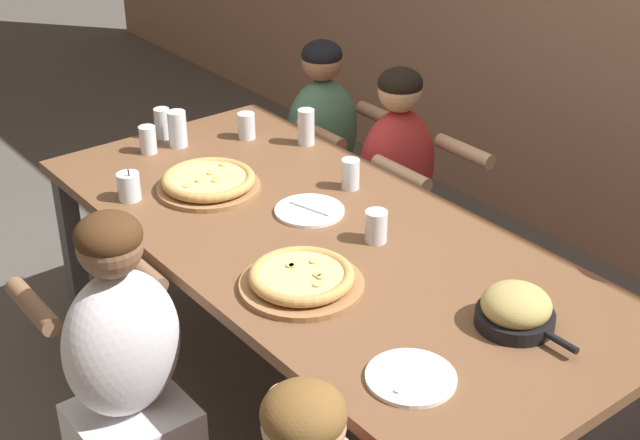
{
  "coord_description": "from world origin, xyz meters",
  "views": [
    {
      "loc": [
        2.0,
        -1.57,
        2.21
      ],
      "look_at": [
        0.0,
        0.0,
        0.85
      ],
      "focal_mm": 50.0,
      "sensor_mm": 36.0,
      "label": 1
    }
  ],
  "objects": [
    {
      "name": "ground_plane",
      "position": [
        0.0,
        0.0,
        0.0
      ],
      "size": [
        18.0,
        18.0,
        0.0
      ],
      "primitive_type": "plane",
      "color": "#514C47",
      "rests_on": "ground"
    },
    {
      "name": "dining_table",
      "position": [
        0.0,
        0.0,
        0.72
      ],
      "size": [
        2.21,
        1.0,
        0.8
      ],
      "color": "brown",
      "rests_on": "ground"
    },
    {
      "name": "pizza_board_main",
      "position": [
        -0.5,
        -0.11,
        0.83
      ],
      "size": [
        0.37,
        0.37,
        0.06
      ],
      "color": "#996B42",
      "rests_on": "dining_table"
    },
    {
      "name": "pizza_board_second",
      "position": [
        0.22,
        -0.24,
        0.82
      ],
      "size": [
        0.37,
        0.37,
        0.06
      ],
      "color": "#996B42",
      "rests_on": "dining_table"
    },
    {
      "name": "skillet_bowl",
      "position": [
        0.74,
        0.1,
        0.85
      ],
      "size": [
        0.32,
        0.22,
        0.12
      ],
      "color": "black",
      "rests_on": "dining_table"
    },
    {
      "name": "empty_plate_a",
      "position": [
        0.74,
        -0.29,
        0.8
      ],
      "size": [
        0.23,
        0.23,
        0.02
      ],
      "color": "white",
      "rests_on": "dining_table"
    },
    {
      "name": "empty_plate_b",
      "position": [
        -0.14,
        0.06,
        0.8
      ],
      "size": [
        0.24,
        0.24,
        0.02
      ],
      "color": "white",
      "rests_on": "dining_table"
    },
    {
      "name": "cocktail_glass_blue",
      "position": [
        -0.61,
        -0.37,
        0.84
      ],
      "size": [
        0.08,
        0.08,
        0.12
      ],
      "color": "silver",
      "rests_on": "dining_table"
    },
    {
      "name": "drinking_glass_a",
      "position": [
        -0.2,
        0.29,
        0.84
      ],
      "size": [
        0.07,
        0.07,
        0.11
      ],
      "color": "silver",
      "rests_on": "dining_table"
    },
    {
      "name": "drinking_glass_b",
      "position": [
        -0.61,
        0.41,
        0.87
      ],
      "size": [
        0.07,
        0.07,
        0.14
      ],
      "color": "silver",
      "rests_on": "dining_table"
    },
    {
      "name": "drinking_glass_c",
      "position": [
        -0.81,
        0.26,
        0.84
      ],
      "size": [
        0.07,
        0.07,
        0.11
      ],
      "color": "silver",
      "rests_on": "dining_table"
    },
    {
      "name": "drinking_glass_d",
      "position": [
        -1.02,
        -0.01,
        0.85
      ],
      "size": [
        0.06,
        0.06,
        0.12
      ],
      "color": "silver",
      "rests_on": "dining_table"
    },
    {
      "name": "drinking_glass_e",
      "position": [
        -0.93,
        -0.12,
        0.84
      ],
      "size": [
        0.07,
        0.07,
        0.11
      ],
      "color": "silver",
      "rests_on": "dining_table"
    },
    {
      "name": "drinking_glass_f",
      "position": [
        -0.91,
        -0.0,
        0.86
      ],
      "size": [
        0.07,
        0.07,
        0.14
      ],
      "color": "silver",
      "rests_on": "dining_table"
    },
    {
      "name": "drinking_glass_g",
      "position": [
        0.15,
        0.11,
        0.84
      ],
      "size": [
        0.07,
        0.07,
        0.11
      ],
      "color": "silver",
      "rests_on": "dining_table"
    },
    {
      "name": "diner_far_left",
      "position": [
        -0.9,
        0.72,
        0.49
      ],
      "size": [
        0.51,
        0.4,
        1.09
      ],
      "rotation": [
        0.0,
        0.0,
        -1.57
      ],
      "color": "#477556",
      "rests_on": "ground"
    },
    {
      "name": "diner_far_midleft",
      "position": [
        -0.41,
        0.72,
        0.5
      ],
      "size": [
        0.51,
        0.4,
        1.1
      ],
      "rotation": [
        0.0,
        0.0,
        -1.57
      ],
      "color": "#B22D2D",
      "rests_on": "ground"
    },
    {
      "name": "diner_near_center",
      "position": [
        -0.02,
        -0.72,
        0.5
      ],
      "size": [
        0.51,
        0.4,
        1.09
      ],
      "rotation": [
        0.0,
        0.0,
        1.57
      ],
      "color": "silver",
      "rests_on": "ground"
    }
  ]
}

